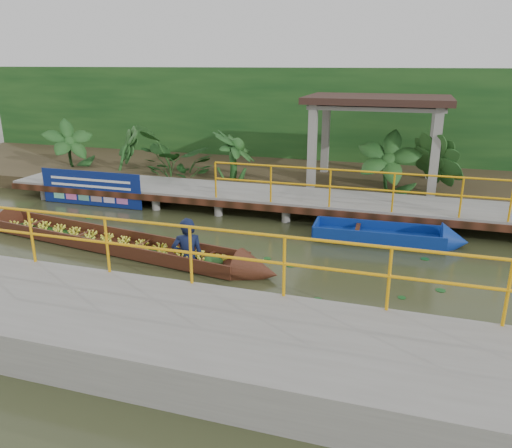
% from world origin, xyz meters
% --- Properties ---
extents(ground, '(80.00, 80.00, 0.00)m').
position_xyz_m(ground, '(0.00, 0.00, 0.00)').
color(ground, '#2D3118').
rests_on(ground, ground).
extents(land_strip, '(30.00, 8.00, 0.45)m').
position_xyz_m(land_strip, '(0.00, 7.50, 0.23)').
color(land_strip, '#372C1B').
rests_on(land_strip, ground).
extents(far_dock, '(16.00, 2.06, 1.66)m').
position_xyz_m(far_dock, '(0.02, 3.43, 0.48)').
color(far_dock, gray).
rests_on(far_dock, ground).
extents(near_dock, '(18.00, 2.40, 1.73)m').
position_xyz_m(near_dock, '(1.00, -4.20, 0.30)').
color(near_dock, gray).
rests_on(near_dock, ground).
extents(pavilion, '(4.40, 3.00, 3.00)m').
position_xyz_m(pavilion, '(3.00, 6.30, 2.82)').
color(pavilion, gray).
rests_on(pavilion, ground).
extents(foliage_backdrop, '(30.00, 0.80, 4.00)m').
position_xyz_m(foliage_backdrop, '(0.00, 10.00, 2.00)').
color(foliage_backdrop, '#143F17').
rests_on(foliage_backdrop, ground).
extents(vendor_boat, '(8.73, 2.18, 2.29)m').
position_xyz_m(vendor_boat, '(-1.98, -0.57, 0.32)').
color(vendor_boat, '#3D2110').
rests_on(vendor_boat, ground).
extents(moored_blue_boat, '(3.68, 1.10, 0.87)m').
position_xyz_m(moored_blue_boat, '(4.43, 1.88, 0.15)').
color(moored_blue_boat, navy).
rests_on(moored_blue_boat, ground).
extents(blue_banner, '(3.42, 0.04, 1.07)m').
position_xyz_m(blue_banner, '(-5.07, 2.48, 0.56)').
color(blue_banner, navy).
rests_on(blue_banner, ground).
extents(tropical_plants, '(14.32, 1.32, 1.65)m').
position_xyz_m(tropical_plants, '(-1.75, 5.30, 1.27)').
color(tropical_plants, '#143F17').
rests_on(tropical_plants, ground).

